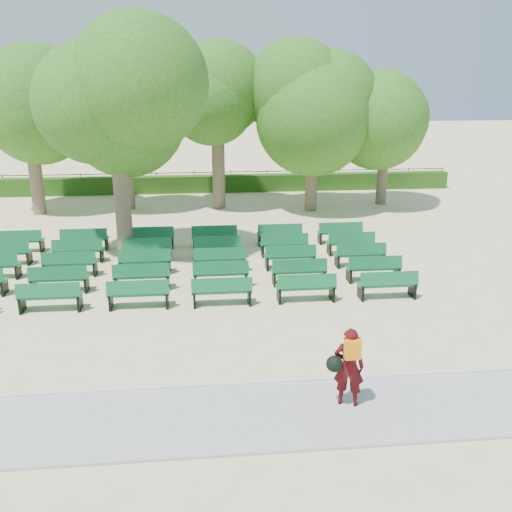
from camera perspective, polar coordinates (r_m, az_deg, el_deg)
The scene contains 9 objects.
ground at distance 17.61m, azimuth -2.92°, elevation -2.50°, with size 120.00×120.00×0.00m, color beige.
paving at distance 10.97m, azimuth -0.76°, elevation -15.79°, with size 30.00×2.20×0.06m, color #A7A8A4.
curb at distance 11.93m, azimuth -1.26°, elevation -12.67°, with size 30.00×0.12×0.10m, color silver.
hedge at distance 31.04m, azimuth -4.34°, elevation 7.22°, with size 26.00×0.70×0.90m, color #234C13.
fence at distance 31.51m, azimuth -4.34°, elevation 6.55°, with size 26.00×0.10×1.02m, color black, non-canonical shape.
tree_line at distance 27.21m, azimuth -4.06°, elevation 4.77°, with size 21.80×6.80×7.04m, color #31691C, non-canonical shape.
bench_array at distance 18.49m, azimuth -7.35°, elevation -1.35°, with size 1.69×0.62×1.05m.
tree_among at distance 19.15m, azimuth -13.84°, elevation 14.02°, with size 5.26×5.26×7.40m.
person at distance 11.00m, azimuth 9.17°, elevation -10.79°, with size 0.78×0.53×1.58m.
Camera 1 is at (-0.80, -16.51, 6.09)m, focal length 40.00 mm.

